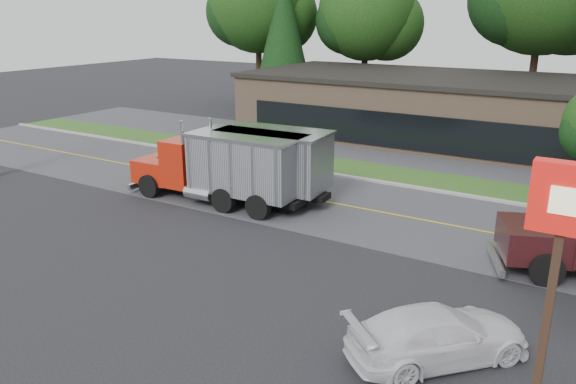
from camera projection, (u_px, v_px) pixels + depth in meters
name	position (u px, v px, depth m)	size (l,w,h in m)	color
ground	(218.00, 280.00, 18.52)	(140.00, 140.00, 0.00)	#2C2C31
road	(339.00, 204.00, 25.84)	(60.00, 8.00, 0.02)	#56565B
center_line	(339.00, 204.00, 25.84)	(60.00, 0.12, 0.01)	gold
curb	(375.00, 182.00, 29.26)	(60.00, 0.30, 0.12)	#9E9E99
grass_verge	(388.00, 174.00, 30.72)	(60.00, 3.40, 0.03)	#2A4F1B
far_parking	(418.00, 155.00, 34.79)	(60.00, 7.00, 0.02)	#56565B
strip_mall	(478.00, 112.00, 38.07)	(32.00, 12.00, 4.00)	#93725A
bilo_sign	(569.00, 366.00, 10.67)	(2.20, 1.90, 5.95)	#6B6054
tree_far_a	(260.00, 7.00, 51.76)	(9.78, 9.20, 13.95)	#382619
tree_far_b	(368.00, 17.00, 48.68)	(8.91, 8.38, 12.70)	#382619
evergreen_left	(284.00, 33.00, 48.79)	(5.39, 5.39, 12.26)	#382619
dump_truck_red	(226.00, 165.00, 25.53)	(8.77, 2.91, 3.36)	black
dump_truck_blue	(252.00, 161.00, 26.23)	(8.73, 3.17, 3.36)	black
rally_car	(438.00, 334.00, 14.14)	(1.94, 4.76, 1.38)	silver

